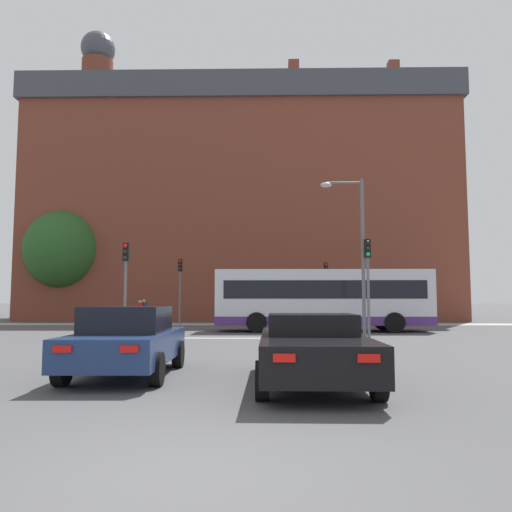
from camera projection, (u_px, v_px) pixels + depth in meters
ground_plane at (173, 478)px, 4.51m from camera, size 400.00×400.00×0.00m
stop_line_strip at (245, 338)px, 20.90m from camera, size 7.54×0.30×0.01m
far_pavement at (252, 324)px, 32.62m from camera, size 68.37×2.50×0.01m
brick_civic_building at (242, 206)px, 43.43m from camera, size 34.56×12.84×25.68m
car_saloon_left at (127, 340)px, 10.63m from camera, size 2.05×4.28×1.47m
car_roadster_right at (312, 349)px, 9.52m from camera, size 2.12×4.93×1.34m
bus_crossing_lead at (322, 299)px, 25.57m from camera, size 10.83×2.73×3.11m
traffic_light_far_left at (180, 280)px, 32.56m from camera, size 0.26×0.31×4.26m
traffic_light_near_left at (125, 273)px, 21.93m from camera, size 0.26×0.31×4.12m
traffic_light_near_right at (368, 271)px, 21.28m from camera, size 0.26×0.31×4.20m
traffic_light_far_right at (326, 283)px, 31.71m from camera, size 0.26×0.31×3.97m
street_lamp_junction at (355, 240)px, 21.82m from camera, size 1.91×0.36×6.93m
pedestrian_waiting at (140, 310)px, 32.47m from camera, size 0.45×0.42×1.58m
pedestrian_walking_east at (144, 310)px, 32.62m from camera, size 0.45×0.43×1.64m
tree_by_building at (62, 250)px, 37.71m from camera, size 5.62×5.62×8.33m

